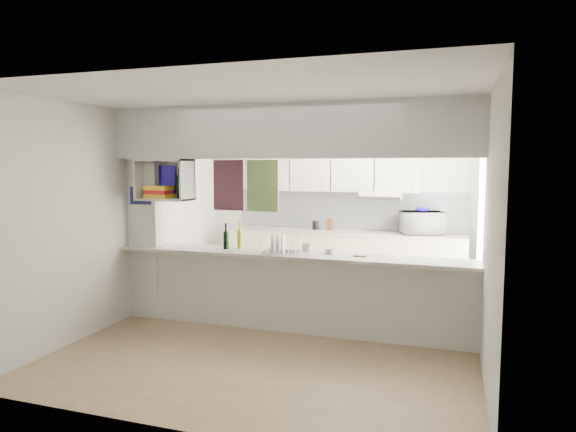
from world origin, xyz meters
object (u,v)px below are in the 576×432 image
at_px(microwave, 422,223).
at_px(bowl, 422,210).
at_px(dish_rack, 281,245).
at_px(wine_bottles, 233,239).

distance_m(microwave, bowl, 0.20).
xyz_separation_m(dish_rack, wine_bottles, (-0.64, 0.09, 0.03)).
bearing_deg(dish_rack, bowl, 45.45).
xyz_separation_m(microwave, dish_rack, (-1.43, -2.17, -0.08)).
bearing_deg(microwave, wine_bottles, 26.16).
bearing_deg(bowl, wine_bottles, -135.36).
xyz_separation_m(bowl, dish_rack, (-1.43, -2.13, -0.27)).
xyz_separation_m(microwave, bowl, (0.00, -0.04, 0.19)).
xyz_separation_m(bowl, wine_bottles, (-2.07, -2.05, -0.24)).
height_order(microwave, bowl, bowl).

